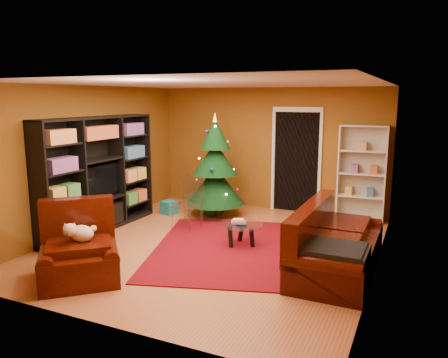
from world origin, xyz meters
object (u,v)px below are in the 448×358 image
at_px(media_unit, 98,175).
at_px(acrylic_chair, 187,205).
at_px(rug, 239,249).
at_px(gift_box_red, 216,206).
at_px(coffee_table, 241,235).
at_px(sofa, 338,238).
at_px(christmas_tree, 215,166).
at_px(armchair, 79,250).
at_px(white_bookshelf, 362,174).
at_px(gift_box_teal, 169,207).
at_px(dog, 82,233).
at_px(gift_box_green, 212,208).

xyz_separation_m(media_unit, acrylic_chair, (1.41, 0.70, -0.58)).
bearing_deg(rug, gift_box_red, 124.43).
height_order(rug, coffee_table, coffee_table).
bearing_deg(sofa, rug, 82.44).
distance_m(christmas_tree, gift_box_red, 0.95).
height_order(rug, armchair, armchair).
height_order(christmas_tree, white_bookshelf, christmas_tree).
relative_size(gift_box_red, armchair, 0.22).
distance_m(white_bookshelf, sofa, 2.80).
bearing_deg(gift_box_red, coffee_table, -53.61).
bearing_deg(gift_box_red, rug, -55.57).
bearing_deg(sofa, gift_box_red, 54.02).
relative_size(gift_box_teal, armchair, 0.25).
bearing_deg(acrylic_chair, coffee_table, -12.47).
distance_m(christmas_tree, coffee_table, 2.09).
distance_m(media_unit, coffee_table, 2.82).
xyz_separation_m(christmas_tree, coffee_table, (1.19, -1.50, -0.84)).
bearing_deg(sofa, white_bookshelf, 1.88).
bearing_deg(media_unit, dog, -54.55).
relative_size(gift_box_green, coffee_table, 0.36).
relative_size(gift_box_red, sofa, 0.11).
height_order(gift_box_red, white_bookshelf, white_bookshelf).
height_order(white_bookshelf, armchair, white_bookshelf).
relative_size(media_unit, gift_box_teal, 9.86).
bearing_deg(gift_box_red, white_bookshelf, 12.08).
xyz_separation_m(media_unit, sofa, (4.29, -0.13, -0.56)).
xyz_separation_m(media_unit, dog, (1.24, -1.82, -0.41)).
bearing_deg(christmas_tree, white_bookshelf, 17.68).
relative_size(rug, gift_box_green, 11.95).
bearing_deg(gift_box_red, christmas_tree, -67.50).
xyz_separation_m(gift_box_teal, dog, (0.70, -3.30, 0.49)).
height_order(gift_box_red, coffee_table, coffee_table).
height_order(rug, gift_box_green, gift_box_green).
distance_m(rug, christmas_tree, 2.30).
height_order(gift_box_green, gift_box_red, gift_box_green).
distance_m(media_unit, white_bookshelf, 4.98).
xyz_separation_m(dog, coffee_table, (1.43, 2.08, -0.43)).
distance_m(gift_box_teal, dog, 3.41).
bearing_deg(rug, gift_box_green, 127.27).
relative_size(media_unit, sofa, 1.23).
relative_size(sofa, coffee_table, 3.01).
distance_m(gift_box_teal, gift_box_green, 0.90).
distance_m(gift_box_red, armchair, 3.92).
height_order(media_unit, gift_box_green, media_unit).
relative_size(gift_box_teal, dog, 0.68).
height_order(gift_box_teal, gift_box_green, gift_box_teal).
bearing_deg(acrylic_chair, gift_box_red, 98.49).
bearing_deg(dog, gift_box_teal, 59.52).
relative_size(gift_box_teal, gift_box_green, 1.05).
relative_size(armchair, acrylic_chair, 1.20).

